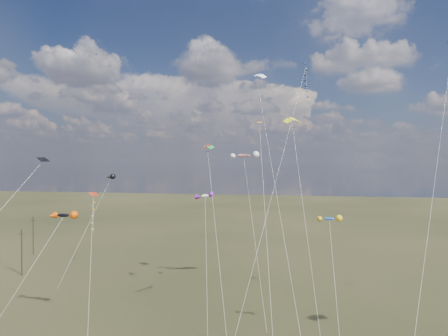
% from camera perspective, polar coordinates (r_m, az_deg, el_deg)
% --- Properties ---
extents(utility_pole_near, '(1.40, 0.20, 8.00)m').
position_cam_1_polar(utility_pole_near, '(78.99, -26.93, -10.63)').
color(utility_pole_near, black).
rests_on(utility_pole_near, ground).
extents(utility_pole_far, '(1.40, 0.20, 8.00)m').
position_cam_1_polar(utility_pole_far, '(94.72, -25.61, -8.68)').
color(utility_pole_far, black).
rests_on(utility_pole_far, ground).
extents(diamond_navy_tall, '(8.26, 18.52, 32.93)m').
position_cam_1_polar(diamond_navy_tall, '(53.15, 11.10, 10.08)').
color(diamond_navy_tall, '#0F1D48').
rests_on(diamond_navy_tall, ground).
extents(diamond_red_low, '(4.30, 8.83, 16.20)m').
position_cam_1_polar(diamond_red_low, '(49.17, -18.17, -6.80)').
color(diamond_red_low, '#A22C13').
rests_on(diamond_red_low, ground).
extents(diamond_orange_center, '(3.90, 20.41, 25.31)m').
position_cam_1_polar(diamond_orange_center, '(47.92, 5.66, -2.87)').
color(diamond_orange_center, orange).
rests_on(diamond_orange_center, ground).
extents(parafoil_yellow, '(4.84, 18.20, 26.54)m').
position_cam_1_polar(parafoil_yellow, '(58.22, 9.79, 6.82)').
color(parafoil_yellow, '#D2D715').
rests_on(parafoil_yellow, ground).
extents(parafoil_blue_white, '(7.98, 19.30, 32.64)m').
position_cam_1_polar(parafoil_blue_white, '(57.92, 4.83, 12.93)').
color(parafoil_blue_white, '#2342B2').
rests_on(parafoil_blue_white, ground).
extents(parafoil_tricolor, '(7.00, 17.39, 22.45)m').
position_cam_1_polar(parafoil_tricolor, '(55.84, -2.33, 2.94)').
color(parafoil_tricolor, yellow).
rests_on(parafoil_tricolor, ground).
extents(novelty_black_orange, '(4.66, 12.13, 13.72)m').
position_cam_1_polar(novelty_black_orange, '(53.56, -22.02, -6.31)').
color(novelty_black_orange, black).
rests_on(novelty_black_orange, ground).
extents(novelty_orange_black, '(4.79, 12.80, 17.60)m').
position_cam_1_polar(novelty_orange_black, '(74.32, -15.86, -1.26)').
color(novelty_orange_black, '#CB4308').
rests_on(novelty_orange_black, ground).
extents(novelty_white_purple, '(3.31, 9.75, 15.80)m').
position_cam_1_polar(novelty_white_purple, '(51.77, -2.71, -4.06)').
color(novelty_white_purple, silver).
rests_on(novelty_white_purple, ground).
extents(novelty_redwhite_stripe, '(6.79, 15.14, 21.31)m').
position_cam_1_polar(novelty_redwhite_stripe, '(60.55, 2.86, 1.76)').
color(novelty_redwhite_stripe, red).
rests_on(novelty_redwhite_stripe, ground).
extents(novelty_blue_yellow, '(2.27, 10.32, 14.04)m').
position_cam_1_polar(novelty_blue_yellow, '(45.00, 14.83, -7.14)').
color(novelty_blue_yellow, '#1948A8').
rests_on(novelty_blue_yellow, ground).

